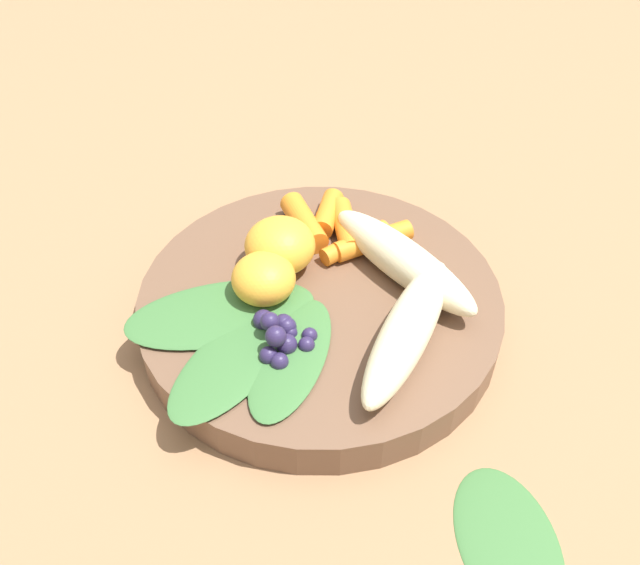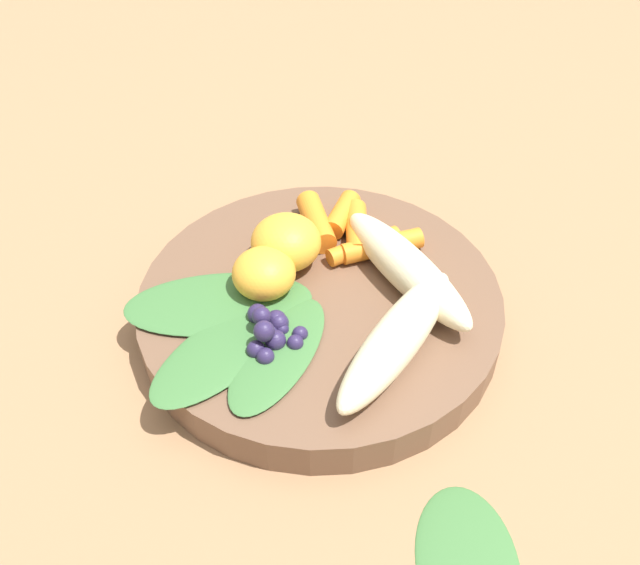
% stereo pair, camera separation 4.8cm
% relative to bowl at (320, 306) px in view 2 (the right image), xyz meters
% --- Properties ---
extents(ground_plane, '(2.40, 2.40, 0.00)m').
position_rel_bowl_xyz_m(ground_plane, '(0.00, 0.00, -0.01)').
color(ground_plane, '#99704C').
extents(bowl, '(0.27, 0.27, 0.03)m').
position_rel_bowl_xyz_m(bowl, '(0.00, 0.00, 0.00)').
color(bowl, brown).
rests_on(bowl, ground_plane).
extents(banana_peeled_left, '(0.14, 0.11, 0.03)m').
position_rel_bowl_xyz_m(banana_peeled_left, '(0.01, -0.06, 0.03)').
color(banana_peeled_left, beige).
rests_on(banana_peeled_left, bowl).
extents(banana_peeled_right, '(0.14, 0.10, 0.03)m').
position_rel_bowl_xyz_m(banana_peeled_right, '(-0.06, -0.05, 0.03)').
color(banana_peeled_right, beige).
rests_on(banana_peeled_right, bowl).
extents(orange_segment_near, '(0.05, 0.05, 0.03)m').
position_rel_bowl_xyz_m(orange_segment_near, '(0.00, 0.04, 0.03)').
color(orange_segment_near, '#F4A833').
rests_on(orange_segment_near, bowl).
extents(orange_segment_far, '(0.05, 0.05, 0.04)m').
position_rel_bowl_xyz_m(orange_segment_far, '(0.03, 0.03, 0.03)').
color(orange_segment_far, '#F4A833').
rests_on(orange_segment_far, bowl).
extents(carrot_front, '(0.04, 0.07, 0.02)m').
position_rel_bowl_xyz_m(carrot_front, '(0.05, -0.05, 0.02)').
color(carrot_front, orange).
rests_on(carrot_front, bowl).
extents(carrot_mid_left, '(0.04, 0.06, 0.01)m').
position_rel_bowl_xyz_m(carrot_mid_left, '(0.05, -0.03, 0.02)').
color(carrot_mid_left, orange).
rests_on(carrot_mid_left, bowl).
extents(carrot_mid_right, '(0.06, 0.02, 0.02)m').
position_rel_bowl_xyz_m(carrot_mid_right, '(0.06, -0.03, 0.02)').
color(carrot_mid_right, orange).
rests_on(carrot_mid_right, bowl).
extents(carrot_rear, '(0.05, 0.03, 0.02)m').
position_rel_bowl_xyz_m(carrot_rear, '(0.08, -0.01, 0.02)').
color(carrot_rear, orange).
rests_on(carrot_rear, bowl).
extents(carrot_small, '(0.06, 0.04, 0.02)m').
position_rel_bowl_xyz_m(carrot_small, '(0.07, 0.01, 0.02)').
color(carrot_small, orange).
rests_on(carrot_small, bowl).
extents(blueberry_pile, '(0.05, 0.04, 0.03)m').
position_rel_bowl_xyz_m(blueberry_pile, '(-0.05, 0.03, 0.02)').
color(blueberry_pile, '#2D234C').
rests_on(blueberry_pile, bowl).
extents(coconut_shred_patch, '(0.04, 0.04, 0.00)m').
position_rel_bowl_xyz_m(coconut_shred_patch, '(-0.04, 0.06, 0.02)').
color(coconut_shred_patch, white).
rests_on(coconut_shred_patch, bowl).
extents(kale_leaf_left, '(0.08, 0.14, 0.01)m').
position_rel_bowl_xyz_m(kale_leaf_left, '(-0.02, 0.07, 0.02)').
color(kale_leaf_left, '#3D7038').
rests_on(kale_leaf_left, bowl).
extents(kale_leaf_right, '(0.13, 0.12, 0.01)m').
position_rel_bowl_xyz_m(kale_leaf_right, '(-0.06, 0.06, 0.02)').
color(kale_leaf_right, '#3D7038').
rests_on(kale_leaf_right, bowl).
extents(kale_leaf_rear, '(0.12, 0.08, 0.01)m').
position_rel_bowl_xyz_m(kale_leaf_rear, '(-0.06, 0.02, 0.02)').
color(kale_leaf_rear, '#3D7038').
rests_on(kale_leaf_rear, bowl).
extents(kale_leaf_stray, '(0.10, 0.06, 0.01)m').
position_rel_bowl_xyz_m(kale_leaf_stray, '(-0.18, -0.09, -0.01)').
color(kale_leaf_stray, '#3D7038').
rests_on(kale_leaf_stray, ground_plane).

